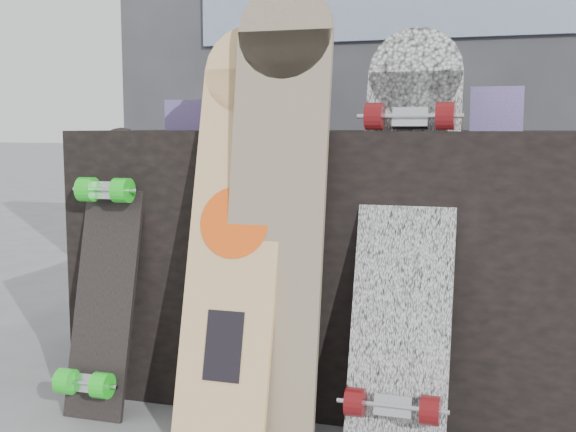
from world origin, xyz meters
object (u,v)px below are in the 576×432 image
(vendor_table, at_px, (350,262))
(longboard_geisha, at_px, (236,217))
(longboard_cascadia, at_px, (406,227))
(skateboard_dark, at_px, (105,269))
(longboard_celtic, at_px, (277,196))

(vendor_table, bearing_deg, longboard_geisha, -120.84)
(vendor_table, distance_m, longboard_cascadia, 0.41)
(vendor_table, xyz_separation_m, longboard_cascadia, (0.21, -0.32, 0.16))
(longboard_cascadia, distance_m, skateboard_dark, 0.86)
(longboard_geisha, bearing_deg, longboard_celtic, 2.95)
(skateboard_dark, bearing_deg, longboard_cascadia, 3.46)
(longboard_celtic, bearing_deg, skateboard_dark, 179.58)
(longboard_celtic, distance_m, longboard_cascadia, 0.34)
(longboard_celtic, xyz_separation_m, longboard_cascadia, (0.33, 0.05, -0.07))
(longboard_celtic, bearing_deg, vendor_table, 72.85)
(vendor_table, xyz_separation_m, longboard_celtic, (-0.12, -0.37, 0.23))
(vendor_table, height_order, longboard_celtic, longboard_celtic)
(longboard_geisha, bearing_deg, vendor_table, 59.16)
(longboard_cascadia, relative_size, skateboard_dark, 1.33)
(longboard_cascadia, bearing_deg, longboard_geisha, -172.15)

